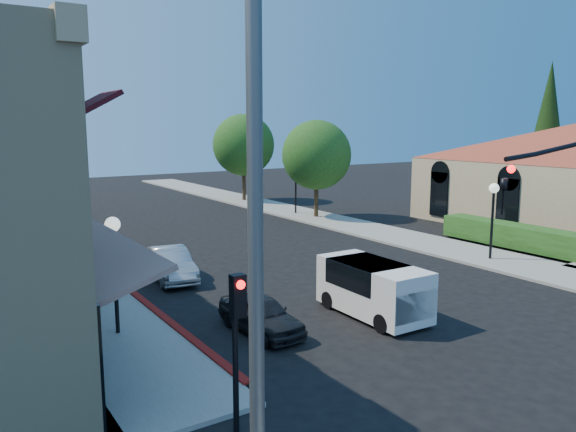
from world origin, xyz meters
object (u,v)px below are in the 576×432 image
street_tree_b (243,145)px  parked_car_d (47,208)px  lamppost_right_far (296,175)px  parked_car_c (93,240)px  cobra_streetlight (280,197)px  white_van (374,286)px  street_tree_a (317,155)px  conifer_far (548,122)px  lamppost_right_near (493,202)px  parked_car_b (171,264)px  lamppost_left_near (114,246)px  secondary_signal (237,324)px  lamppost_left_far (32,195)px  parked_car_a (261,314)px

street_tree_b → parked_car_d: (-15.00, -0.18, -3.86)m
lamppost_right_far → parked_car_c: size_ratio=0.96×
cobra_streetlight → white_van: bearing=41.7°
street_tree_a → conifer_far: bearing=-11.8°
lamppost_right_far → cobra_streetlight: bearing=-124.2°
street_tree_a → lamppost_right_near: 14.08m
parked_car_c → parked_car_d: bearing=96.5°
lamppost_right_near → parked_car_b: lamppost_right_near is taller
lamppost_left_near → lamppost_right_far: same height
lamppost_left_near → lamppost_right_far: size_ratio=1.00×
lamppost_right_near → lamppost_right_far: (0.00, 16.00, 0.00)m
secondary_signal → parked_car_b: 12.12m
secondary_signal → lamppost_right_near: (16.50, 6.59, 0.42)m
parked_car_c → lamppost_left_near: bearing=-94.4°
lamppost_left_far → white_van: lamppost_left_far is taller
parked_car_b → parked_car_d: size_ratio=0.78×
cobra_streetlight → lamppost_left_far: bearing=88.5°
parked_car_b → parked_car_c: bearing=108.3°
cobra_streetlight → lamppost_right_near: 20.44m
street_tree_b → white_van: 28.71m
parked_car_b → lamppost_left_near: bearing=-118.1°
parked_car_a → parked_car_b: parked_car_b is taller
cobra_streetlight → parked_car_d: size_ratio=1.89×
conifer_far → parked_car_d: 37.32m
lamppost_left_near → lamppost_right_near: 17.00m
parked_car_b → parked_car_d: (-1.31, 18.82, 0.05)m
parked_car_b → parked_car_c: parked_car_b is taller
street_tree_a → lamppost_left_far: 17.36m
lamppost_right_near → parked_car_a: bearing=-171.4°
cobra_streetlight → lamppost_right_far: 31.53m
lamppost_left_near → cobra_streetlight: bearing=-93.7°
secondary_signal → parked_car_d: bearing=86.6°
conifer_far → parked_car_c: conifer_far is taller
parked_car_d → cobra_streetlight: bearing=-90.2°
parked_car_b → parked_car_a: bearing=-81.5°
lamppost_right_near → parked_car_c: (-14.70, 12.00, -2.19)m
conifer_far → lamppost_right_near: bearing=-152.9°
secondary_signal → cobra_streetlight: size_ratio=0.36×
street_tree_b → lamppost_left_near: bearing=-125.8°
cobra_streetlight → lamppost_left_near: bearing=86.3°
parked_car_a → white_van: bearing=-13.8°
conifer_far → parked_car_b: 33.76m
secondary_signal → parked_car_d: (1.80, 30.41, -1.63)m
conifer_far → street_tree_b: size_ratio=1.57×
parked_car_b → parked_car_d: 18.87m
secondary_signal → parked_car_b: secondary_signal is taller
lamppost_left_far → lamppost_right_far: size_ratio=1.00×
cobra_streetlight → street_tree_b: bearing=62.2°
lamppost_right_far → parked_car_b: lamppost_right_far is taller
street_tree_a → parked_car_d: 18.27m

